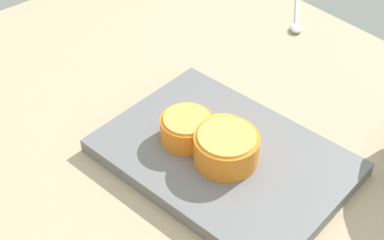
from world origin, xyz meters
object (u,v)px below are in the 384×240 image
object	(u,v)px
orange_half_1	(186,129)
orange_half_2	(226,148)
orange_half_0	(223,141)
spoon	(296,18)
cutting_board	(224,157)

from	to	relation	value
orange_half_1	orange_half_2	xyz separation A→B (cm)	(6.46, 1.41, 0.30)
orange_half_0	orange_half_1	distance (cm)	5.52
orange_half_2	spoon	bearing A→B (deg)	117.89
orange_half_0	orange_half_2	bearing A→B (deg)	-30.11
cutting_board	orange_half_0	bearing A→B (deg)	166.98
orange_half_0	orange_half_1	size ratio (longest dim) A/B	1.02
orange_half_0	spoon	size ratio (longest dim) A/B	0.57
orange_half_2	spoon	distance (cm)	41.68
cutting_board	orange_half_0	size ratio (longest dim) A/B	4.36
orange_half_0	orange_half_2	world-z (taller)	orange_half_2
orange_half_1	orange_half_2	bearing A→B (deg)	12.35
orange_half_2	spoon	size ratio (longest dim) A/B	0.67
cutting_board	spoon	bearing A→B (deg)	116.95
orange_half_1	orange_half_0	bearing A→B (deg)	23.95
cutting_board	orange_half_1	xyz separation A→B (cm)	(-5.31, -2.18, 2.87)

